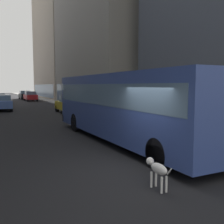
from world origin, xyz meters
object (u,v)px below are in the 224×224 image
(car_black_suv, at_px, (25,95))
(car_blue_hatchback, at_px, (1,103))
(car_yellow_taxi, at_px, (71,104))
(pedestrian_in_coat, at_px, (169,112))
(car_red_coupe, at_px, (30,96))
(dalmatian_dog, at_px, (157,169))
(pedestrian_with_handbag, at_px, (220,118))
(transit_bus, at_px, (124,103))

(car_black_suv, relative_size, car_blue_hatchback, 0.92)
(car_yellow_taxi, height_order, pedestrian_in_coat, pedestrian_in_coat)
(car_red_coupe, xyz_separation_m, car_blue_hatchback, (-5.60, -16.47, 0.00))
(car_blue_hatchback, bearing_deg, dalmatian_dog, -85.35)
(pedestrian_with_handbag, distance_m, pedestrian_in_coat, 3.46)
(car_yellow_taxi, relative_size, dalmatian_dog, 4.39)
(transit_bus, height_order, pedestrian_in_coat, transit_bus)
(car_blue_hatchback, bearing_deg, pedestrian_with_handbag, -67.57)
(transit_bus, distance_m, pedestrian_in_coat, 4.62)
(dalmatian_dog, relative_size, pedestrian_with_handbag, 0.57)
(dalmatian_dog, xyz_separation_m, pedestrian_with_handbag, (6.46, 3.83, 0.50))
(transit_bus, relative_size, car_yellow_taxi, 2.73)
(car_red_coupe, xyz_separation_m, dalmatian_dog, (-3.63, -40.73, -0.31))
(car_blue_hatchback, bearing_deg, transit_bus, -78.07)
(transit_bus, relative_size, car_red_coupe, 2.60)
(car_yellow_taxi, relative_size, car_red_coupe, 0.95)
(transit_bus, bearing_deg, car_blue_hatchback, 101.93)
(transit_bus, xyz_separation_m, car_red_coupe, (1.60, 35.39, -0.96))
(transit_bus, bearing_deg, car_red_coupe, 87.41)
(car_yellow_taxi, xyz_separation_m, car_blue_hatchback, (-5.60, 5.70, 0.00))
(dalmatian_dog, bearing_deg, pedestrian_in_coat, 49.81)
(car_blue_hatchback, height_order, pedestrian_in_coat, pedestrian_in_coat)
(transit_bus, relative_size, car_black_suv, 2.76)
(transit_bus, xyz_separation_m, car_blue_hatchback, (-4.00, 18.93, -0.95))
(car_blue_hatchback, xyz_separation_m, dalmatian_dog, (1.97, -24.26, -0.31))
(transit_bus, xyz_separation_m, car_yellow_taxi, (1.60, 13.22, -0.95))
(pedestrian_in_coat, bearing_deg, pedestrian_with_handbag, -84.83)
(dalmatian_dog, bearing_deg, car_blue_hatchback, 94.65)
(pedestrian_with_handbag, bearing_deg, car_blue_hatchback, 112.43)
(dalmatian_dog, xyz_separation_m, pedestrian_in_coat, (6.15, 7.28, 0.50))
(car_blue_hatchback, xyz_separation_m, pedestrian_in_coat, (8.12, -16.98, 0.19))
(car_yellow_taxi, bearing_deg, dalmatian_dog, -101.06)
(transit_bus, distance_m, pedestrian_with_handbag, 4.74)
(car_red_coupe, bearing_deg, car_yellow_taxi, -90.00)
(transit_bus, relative_size, pedestrian_with_handbag, 6.82)
(car_red_coupe, bearing_deg, dalmatian_dog, -95.09)
(transit_bus, bearing_deg, pedestrian_in_coat, 25.26)
(car_yellow_taxi, bearing_deg, transit_bus, -96.90)
(car_yellow_taxi, bearing_deg, pedestrian_in_coat, -77.41)
(dalmatian_dog, bearing_deg, pedestrian_with_handbag, 30.64)
(car_black_suv, distance_m, car_red_coupe, 6.29)
(transit_bus, xyz_separation_m, dalmatian_dog, (-2.03, -5.33, -1.26))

